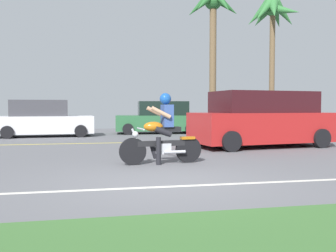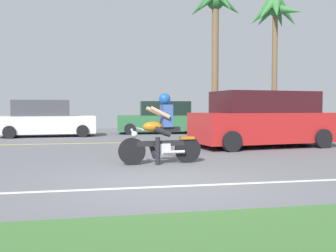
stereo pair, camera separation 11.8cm
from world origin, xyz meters
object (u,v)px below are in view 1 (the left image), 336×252
object	(u,v)px
suv_nearby	(262,120)
palm_tree_0	(213,17)
parked_car_1	(44,120)
parked_car_2	(159,119)
motorcyclist	(162,134)
palm_tree_1	(272,19)
parked_car_3	(264,117)

from	to	relation	value
suv_nearby	palm_tree_0	distance (m)	11.13
parked_car_1	parked_car_2	bearing A→B (deg)	10.95
motorcyclist	palm_tree_0	bearing A→B (deg)	66.58
parked_car_2	palm_tree_1	xyz separation A→B (m)	(7.20, 1.82, 5.85)
parked_car_2	palm_tree_0	bearing A→B (deg)	30.03
motorcyclist	palm_tree_1	xyz separation A→B (m)	(9.11, 12.42, 5.90)
parked_car_3	palm_tree_1	world-z (taller)	palm_tree_1
parked_car_1	parked_car_3	world-z (taller)	parked_car_1
palm_tree_0	parked_car_2	bearing A→B (deg)	-149.97
motorcyclist	parked_car_1	distance (m)	10.22
parked_car_2	palm_tree_0	world-z (taller)	palm_tree_0
parked_car_1	parked_car_2	world-z (taller)	parked_car_1
parked_car_1	palm_tree_1	bearing A→B (deg)	12.77
motorcyclist	parked_car_3	world-z (taller)	motorcyclist
parked_car_2	parked_car_3	world-z (taller)	parked_car_3
suv_nearby	parked_car_3	world-z (taller)	suv_nearby
palm_tree_0	palm_tree_1	world-z (taller)	palm_tree_0
suv_nearby	parked_car_3	bearing A→B (deg)	63.57
palm_tree_1	motorcyclist	bearing A→B (deg)	-126.26
parked_car_2	palm_tree_1	distance (m)	9.45
parked_car_3	palm_tree_0	distance (m)	6.59
suv_nearby	parked_car_1	distance (m)	10.07
parked_car_3	palm_tree_0	bearing A→B (deg)	156.97
suv_nearby	palm_tree_0	xyz separation A→B (m)	(1.37, 9.45, 5.73)
motorcyclist	palm_tree_0	size ratio (longest dim) A/B	0.25
parked_car_3	parked_car_2	bearing A→B (deg)	-171.91
suv_nearby	palm_tree_1	xyz separation A→B (m)	(4.99, 9.20, 5.70)
motorcyclist	palm_tree_1	distance (m)	16.50
parked_car_3	palm_tree_0	world-z (taller)	palm_tree_0
suv_nearby	parked_car_2	distance (m)	7.70
suv_nearby	palm_tree_0	world-z (taller)	palm_tree_0
suv_nearby	parked_car_3	size ratio (longest dim) A/B	1.23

